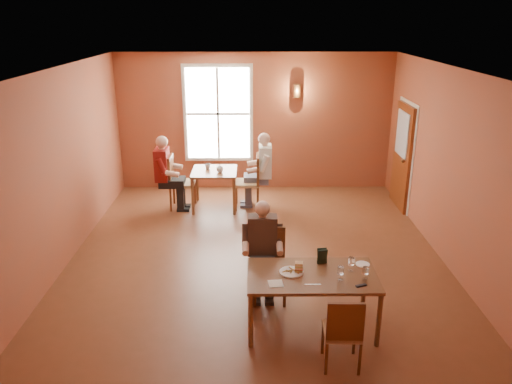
{
  "coord_description": "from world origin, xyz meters",
  "views": [
    {
      "loc": [
        -0.06,
        -7.33,
        3.74
      ],
      "look_at": [
        0.0,
        0.2,
        1.05
      ],
      "focal_mm": 35.0,
      "sensor_mm": 36.0,
      "label": 1
    }
  ],
  "objects_px": {
    "main_table": "(311,301)",
    "chair_diner_main": "(269,267)",
    "diner_maroon": "(181,173)",
    "chair_diner_maroon": "(183,182)",
    "chair_empty": "(342,330)",
    "second_table": "(215,189)",
    "diner_white": "(248,173)",
    "diner_main": "(270,257)",
    "chair_diner_white": "(247,182)"
  },
  "relations": [
    {
      "from": "main_table",
      "to": "chair_diner_main",
      "type": "xyz_separation_m",
      "value": [
        -0.5,
        0.65,
        0.13
      ]
    },
    {
      "from": "diner_maroon",
      "to": "main_table",
      "type": "bearing_deg",
      "value": 27.51
    },
    {
      "from": "chair_diner_maroon",
      "to": "diner_maroon",
      "type": "bearing_deg",
      "value": -90.0
    },
    {
      "from": "chair_empty",
      "to": "second_table",
      "type": "distance_m",
      "value": 5.19
    },
    {
      "from": "second_table",
      "to": "chair_diner_maroon",
      "type": "relative_size",
      "value": 0.81
    },
    {
      "from": "diner_white",
      "to": "chair_diner_maroon",
      "type": "distance_m",
      "value": 1.34
    },
    {
      "from": "chair_diner_maroon",
      "to": "chair_diner_main",
      "type": "bearing_deg",
      "value": 25.0
    },
    {
      "from": "chair_empty",
      "to": "chair_diner_maroon",
      "type": "relative_size",
      "value": 0.82
    },
    {
      "from": "diner_main",
      "to": "diner_white",
      "type": "distance_m",
      "value": 3.56
    },
    {
      "from": "chair_diner_main",
      "to": "chair_empty",
      "type": "distance_m",
      "value": 1.57
    },
    {
      "from": "chair_diner_main",
      "to": "second_table",
      "type": "height_order",
      "value": "chair_diner_main"
    },
    {
      "from": "chair_diner_white",
      "to": "chair_diner_maroon",
      "type": "distance_m",
      "value": 1.3
    },
    {
      "from": "chair_diner_main",
      "to": "second_table",
      "type": "distance_m",
      "value": 3.65
    },
    {
      "from": "second_table",
      "to": "chair_diner_maroon",
      "type": "bearing_deg",
      "value": 180.0
    },
    {
      "from": "chair_diner_maroon",
      "to": "diner_maroon",
      "type": "height_order",
      "value": "diner_maroon"
    },
    {
      "from": "chair_diner_main",
      "to": "diner_main",
      "type": "bearing_deg",
      "value": 90.0
    },
    {
      "from": "diner_main",
      "to": "diner_white",
      "type": "height_order",
      "value": "diner_white"
    },
    {
      "from": "chair_diner_main",
      "to": "diner_white",
      "type": "height_order",
      "value": "diner_white"
    },
    {
      "from": "diner_main",
      "to": "chair_empty",
      "type": "xyz_separation_m",
      "value": [
        0.76,
        -1.34,
        -0.21
      ]
    },
    {
      "from": "main_table",
      "to": "diner_white",
      "type": "height_order",
      "value": "diner_white"
    },
    {
      "from": "chair_diner_main",
      "to": "diner_white",
      "type": "relative_size",
      "value": 0.68
    },
    {
      "from": "diner_main",
      "to": "diner_maroon",
      "type": "xyz_separation_m",
      "value": [
        -1.67,
        3.54,
        0.08
      ]
    },
    {
      "from": "diner_main",
      "to": "chair_diner_maroon",
      "type": "height_order",
      "value": "diner_main"
    },
    {
      "from": "main_table",
      "to": "chair_empty",
      "type": "xyz_separation_m",
      "value": [
        0.26,
        -0.72,
        0.08
      ]
    },
    {
      "from": "chair_empty",
      "to": "diner_maroon",
      "type": "distance_m",
      "value": 5.46
    },
    {
      "from": "chair_diner_maroon",
      "to": "diner_maroon",
      "type": "xyz_separation_m",
      "value": [
        -0.03,
        0.0,
        0.19
      ]
    },
    {
      "from": "chair_diner_main",
      "to": "chair_diner_white",
      "type": "height_order",
      "value": "chair_diner_white"
    },
    {
      "from": "diner_white",
      "to": "chair_diner_main",
      "type": "bearing_deg",
      "value": -174.97
    },
    {
      "from": "chair_diner_main",
      "to": "chair_empty",
      "type": "bearing_deg",
      "value": 118.88
    },
    {
      "from": "second_table",
      "to": "chair_diner_maroon",
      "type": "height_order",
      "value": "chair_diner_maroon"
    },
    {
      "from": "diner_main",
      "to": "diner_maroon",
      "type": "bearing_deg",
      "value": -64.78
    },
    {
      "from": "chair_diner_main",
      "to": "chair_diner_maroon",
      "type": "height_order",
      "value": "chair_diner_maroon"
    },
    {
      "from": "chair_diner_main",
      "to": "chair_diner_maroon",
      "type": "xyz_separation_m",
      "value": [
        -1.64,
        3.51,
        0.05
      ]
    },
    {
      "from": "diner_main",
      "to": "chair_empty",
      "type": "height_order",
      "value": "diner_main"
    },
    {
      "from": "chair_empty",
      "to": "chair_diner_white",
      "type": "xyz_separation_m",
      "value": [
        -1.1,
        4.89,
        0.1
      ]
    },
    {
      "from": "second_table",
      "to": "chair_diner_white",
      "type": "height_order",
      "value": "chair_diner_white"
    },
    {
      "from": "chair_empty",
      "to": "chair_diner_maroon",
      "type": "distance_m",
      "value": 5.45
    },
    {
      "from": "diner_white",
      "to": "diner_main",
      "type": "bearing_deg",
      "value": -175.01
    },
    {
      "from": "chair_diner_main",
      "to": "diner_white",
      "type": "distance_m",
      "value": 3.54
    },
    {
      "from": "diner_main",
      "to": "chair_diner_maroon",
      "type": "xyz_separation_m",
      "value": [
        -1.64,
        3.54,
        -0.11
      ]
    },
    {
      "from": "main_table",
      "to": "chair_empty",
      "type": "bearing_deg",
      "value": -70.41
    },
    {
      "from": "diner_white",
      "to": "diner_maroon",
      "type": "height_order",
      "value": "diner_white"
    },
    {
      "from": "second_table",
      "to": "chair_diner_white",
      "type": "xyz_separation_m",
      "value": [
        0.65,
        0.0,
        0.16
      ]
    },
    {
      "from": "chair_diner_main",
      "to": "chair_empty",
      "type": "xyz_separation_m",
      "value": [
        0.76,
        -1.37,
        -0.05
      ]
    },
    {
      "from": "diner_white",
      "to": "chair_empty",
      "type": "bearing_deg",
      "value": -167.69
    },
    {
      "from": "main_table",
      "to": "diner_main",
      "type": "xyz_separation_m",
      "value": [
        -0.5,
        0.62,
        0.29
      ]
    },
    {
      "from": "chair_empty",
      "to": "main_table",
      "type": "bearing_deg",
      "value": 111.23
    },
    {
      "from": "diner_main",
      "to": "second_table",
      "type": "bearing_deg",
      "value": -74.41
    },
    {
      "from": "chair_diner_main",
      "to": "diner_main",
      "type": "relative_size",
      "value": 0.76
    },
    {
      "from": "chair_empty",
      "to": "second_table",
      "type": "bearing_deg",
      "value": 111.31
    }
  ]
}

